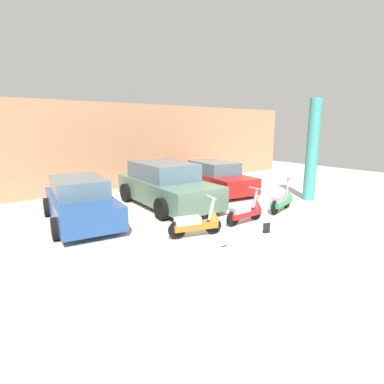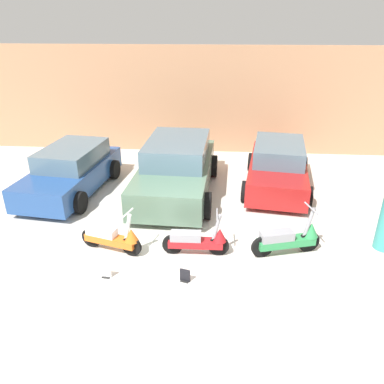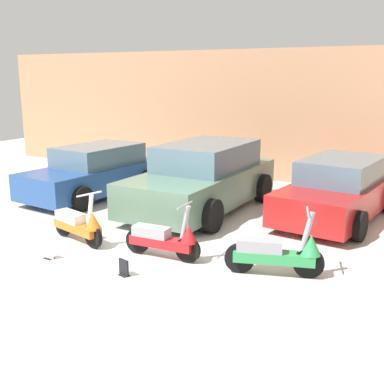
{
  "view_description": "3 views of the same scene",
  "coord_description": "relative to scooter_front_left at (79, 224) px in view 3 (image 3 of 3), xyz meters",
  "views": [
    {
      "loc": [
        -5.88,
        -5.31,
        2.69
      ],
      "look_at": [
        -0.23,
        2.29,
        0.63
      ],
      "focal_mm": 28.0,
      "sensor_mm": 36.0,
      "label": 1
    },
    {
      "loc": [
        0.65,
        -6.19,
        4.5
      ],
      "look_at": [
        0.04,
        1.69,
        0.81
      ],
      "focal_mm": 35.0,
      "sensor_mm": 36.0,
      "label": 2
    },
    {
      "loc": [
        4.12,
        -6.1,
        2.94
      ],
      "look_at": [
        0.16,
        1.57,
        0.86
      ],
      "focal_mm": 45.0,
      "sensor_mm": 36.0,
      "label": 3
    }
  ],
  "objects": [
    {
      "name": "ground_plane",
      "position": [
        1.51,
        -0.33,
        -0.35
      ],
      "size": [
        28.0,
        28.0,
        0.0
      ],
      "primitive_type": "plane",
      "color": "silver"
    },
    {
      "name": "wall_back",
      "position": [
        1.51,
        6.78,
        1.5
      ],
      "size": [
        19.6,
        0.12,
        3.69
      ],
      "primitive_type": "cube",
      "color": "tan",
      "rests_on": "ground_plane"
    },
    {
      "name": "scooter_front_left",
      "position": [
        0.0,
        0.0,
        0.0
      ],
      "size": [
        1.37,
        0.65,
        0.98
      ],
      "rotation": [
        0.0,
        0.0,
        -0.28
      ],
      "color": "black",
      "rests_on": "ground_plane"
    },
    {
      "name": "scooter_front_right",
      "position": [
        1.78,
        0.03,
        -0.0
      ],
      "size": [
        1.39,
        0.5,
        0.97
      ],
      "rotation": [
        0.0,
        0.0,
        0.02
      ],
      "color": "black",
      "rests_on": "ground_plane"
    },
    {
      "name": "scooter_front_center",
      "position": [
        3.66,
        0.21,
        0.02
      ],
      "size": [
        1.46,
        0.69,
        1.04
      ],
      "rotation": [
        0.0,
        0.0,
        0.28
      ],
      "color": "black",
      "rests_on": "ground_plane"
    },
    {
      "name": "car_rear_left",
      "position": [
        -1.97,
        2.95,
        0.26
      ],
      "size": [
        2.12,
        3.87,
        1.26
      ],
      "rotation": [
        0.0,
        0.0,
        -1.69
      ],
      "color": "navy",
      "rests_on": "ground_plane"
    },
    {
      "name": "car_rear_center",
      "position": [
        0.98,
        3.08,
        0.36
      ],
      "size": [
        2.24,
        4.44,
        1.48
      ],
      "rotation": [
        0.0,
        0.0,
        -1.61
      ],
      "color": "#51705B",
      "rests_on": "ground_plane"
    },
    {
      "name": "car_rear_right",
      "position": [
        3.84,
        3.73,
        0.26
      ],
      "size": [
        2.18,
        3.91,
        1.27
      ],
      "rotation": [
        0.0,
        0.0,
        -1.71
      ],
      "color": "maroon",
      "rests_on": "ground_plane"
    },
    {
      "name": "placard_near_left_scooter",
      "position": [
        0.08,
        -0.87,
        -0.23
      ],
      "size": [
        0.2,
        0.14,
        0.26
      ],
      "rotation": [
        0.0,
        0.0,
        -0.1
      ],
      "color": "black",
      "rests_on": "ground_plane"
    },
    {
      "name": "placard_near_right_scooter",
      "position": [
        1.59,
        -0.87,
        -0.23
      ],
      "size": [
        0.2,
        0.16,
        0.26
      ],
      "rotation": [
        0.0,
        0.0,
        -0.28
      ],
      "color": "black",
      "rests_on": "ground_plane"
    }
  ]
}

